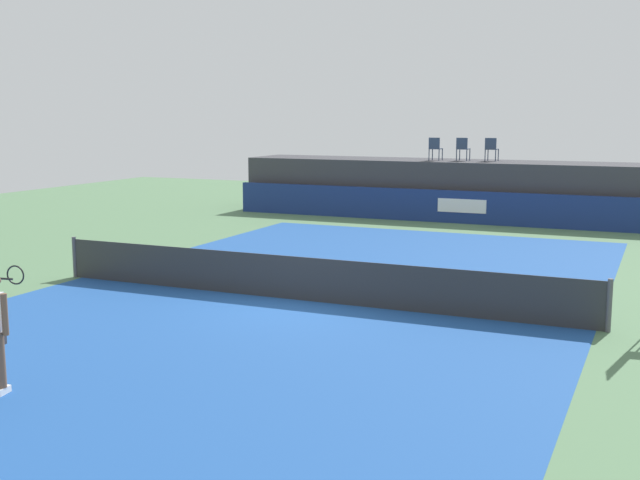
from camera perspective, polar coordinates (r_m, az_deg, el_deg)
The scene contains 10 objects.
ground_plane at distance 19.81m, azimuth 2.45°, elevation -2.53°, with size 48.00×48.00×0.00m, color #4C704C.
court_inner at distance 17.12m, azimuth -1.22°, elevation -4.36°, with size 12.00×22.00×0.00m, color #1C478C.
sponsor_wall at distance 29.63m, azimuth 9.89°, elevation 2.36°, with size 18.00×0.22×1.20m.
spectator_platform at distance 31.33m, azimuth 10.72°, elevation 3.61°, with size 18.00×2.80×2.20m, color #38383D.
spectator_chair_far_left at distance 31.19m, azimuth 8.29°, elevation 6.58°, with size 0.46×0.46×0.89m.
spectator_chair_left at distance 31.16m, azimuth 10.23°, elevation 6.53°, with size 0.47×0.47×0.89m.
spectator_chair_center at distance 31.12m, azimuth 12.23°, elevation 6.47°, with size 0.47×0.47×0.89m.
tennis_net at distance 17.02m, azimuth -1.23°, elevation -2.81°, with size 12.40×0.02×0.95m, color #2D2D2D.
net_post_near at distance 20.38m, azimuth -17.23°, elevation -1.18°, with size 0.10×0.10×1.00m, color #4C4C51.
net_post_far at distance 15.50m, azimuth 20.09°, elevation -4.45°, with size 0.10×0.10×1.00m, color #4C4C51.
Camera 1 is at (7.06, -15.09, 3.96)m, focal length 44.49 mm.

